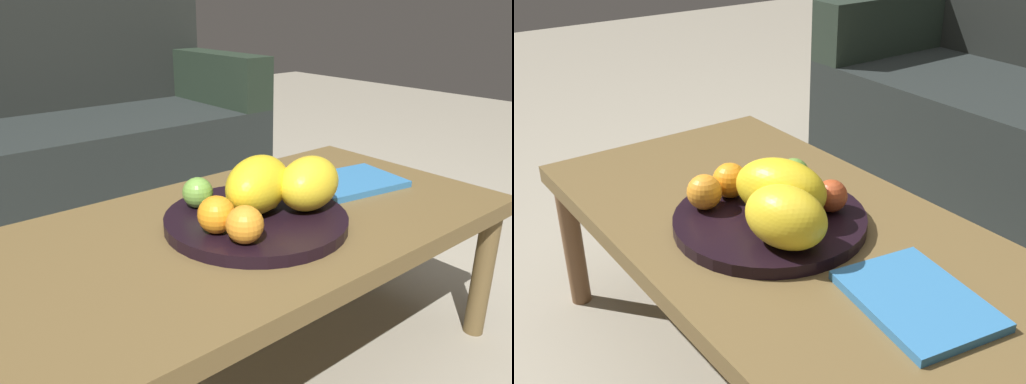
{
  "view_description": "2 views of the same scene",
  "coord_description": "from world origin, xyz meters",
  "views": [
    {
      "loc": [
        -0.65,
        -0.79,
        0.83
      ],
      "look_at": [
        -0.02,
        -0.03,
        0.46
      ],
      "focal_mm": 36.0,
      "sensor_mm": 36.0,
      "label": 1
    },
    {
      "loc": [
        0.86,
        -0.67,
        1.0
      ],
      "look_at": [
        -0.02,
        -0.03,
        0.46
      ],
      "focal_mm": 44.03,
      "sensor_mm": 36.0,
      "label": 2
    }
  ],
  "objects": [
    {
      "name": "apple_left",
      "position": [
        -0.09,
        0.08,
        0.44
      ],
      "size": [
        0.07,
        0.07,
        0.07
      ],
      "primitive_type": "sphere",
      "color": "#6EA43F",
      "rests_on": "fruit_bowl"
    },
    {
      "name": "orange_front",
      "position": [
        -0.13,
        -0.05,
        0.45
      ],
      "size": [
        0.07,
        0.07,
        0.07
      ],
      "primitive_type": "sphere",
      "color": "orange",
      "rests_on": "fruit_bowl"
    },
    {
      "name": "coffee_table",
      "position": [
        0.0,
        0.0,
        0.34
      ],
      "size": [
        1.16,
        0.62,
        0.39
      ],
      "color": "brown",
      "rests_on": "ground_plane"
    },
    {
      "name": "orange_left",
      "position": [
        -0.12,
        -0.12,
        0.45
      ],
      "size": [
        0.07,
        0.07,
        0.07
      ],
      "primitive_type": "sphere",
      "color": "orange",
      "rests_on": "fruit_bowl"
    },
    {
      "name": "melon_large_front",
      "position": [
        0.09,
        -0.07,
        0.47
      ],
      "size": [
        0.19,
        0.16,
        0.11
      ],
      "primitive_type": "ellipsoid",
      "rotation": [
        0.0,
        0.0,
        0.29
      ],
      "color": "yellow",
      "rests_on": "fruit_bowl"
    },
    {
      "name": "ground_plane",
      "position": [
        0.0,
        0.0,
        0.0
      ],
      "size": [
        8.0,
        8.0,
        0.0
      ],
      "primitive_type": "plane",
      "color": "gray"
    },
    {
      "name": "apple_front",
      "position": [
        0.04,
        0.08,
        0.44
      ],
      "size": [
        0.07,
        0.07,
        0.07
      ],
      "primitive_type": "sphere",
      "color": "#B64822",
      "rests_on": "fruit_bowl"
    },
    {
      "name": "magazine",
      "position": [
        0.33,
        0.01,
        0.39
      ],
      "size": [
        0.28,
        0.22,
        0.02
      ],
      "primitive_type": "cube",
      "rotation": [
        0.0,
        0.0,
        -0.17
      ],
      "color": "teal",
      "rests_on": "coffee_table"
    },
    {
      "name": "melon_smaller_beside",
      "position": [
        0.0,
        -0.01,
        0.47
      ],
      "size": [
        0.22,
        0.19,
        0.12
      ],
      "primitive_type": "ellipsoid",
      "rotation": [
        0.0,
        0.0,
        0.44
      ],
      "color": "yellow",
      "rests_on": "fruit_bowl"
    },
    {
      "name": "banana_bunch",
      "position": [
        -0.02,
        -0.0,
        0.44
      ],
      "size": [
        0.16,
        0.15,
        0.06
      ],
      "color": "yellow",
      "rests_on": "fruit_bowl"
    },
    {
      "name": "fruit_bowl",
      "position": [
        -0.02,
        -0.03,
        0.4
      ],
      "size": [
        0.38,
        0.38,
        0.03
      ],
      "primitive_type": "cylinder",
      "color": "black",
      "rests_on": "coffee_table"
    }
  ]
}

